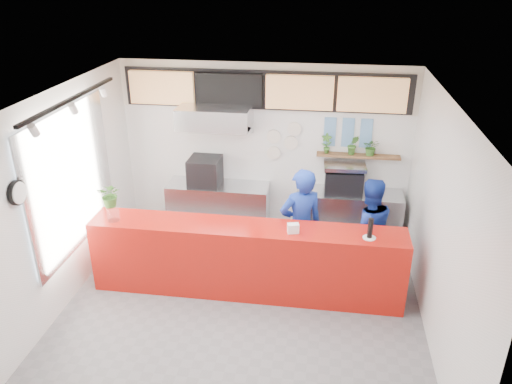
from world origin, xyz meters
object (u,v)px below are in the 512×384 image
Objects in this scene: espresso_machine at (344,181)px; staff_right at (367,230)px; pepper_mill at (370,228)px; service_counter at (246,260)px; staff_center at (301,226)px; panini_oven at (205,171)px.

espresso_machine is 0.38× the size of staff_right.
espresso_machine is at bearing -86.53° from staff_right.
staff_right is 5.91× the size of pepper_mill.
pepper_mill is at bearing -3.09° from service_counter.
service_counter is 15.97× the size of pepper_mill.
staff_center is 6.45× the size of pepper_mill.
pepper_mill is at bearing 73.95° from staff_right.
service_counter is at bearing -59.21° from panini_oven.
staff_center reaches higher than staff_right.
staff_center reaches higher than espresso_machine.
espresso_machine is 1.48m from staff_center.
panini_oven is 2.40m from espresso_machine.
staff_right is (1.73, 0.61, 0.28)m from service_counter.
espresso_machine is 1.92m from pepper_mill.
panini_oven is at bearing -36.30° from staff_right.
service_counter is 1.84m from pepper_mill.
service_counter is at bearing -129.06° from espresso_machine.
service_counter is 1.86m from staff_right.
panini_oven is 2.22m from staff_center.
staff_center is (0.75, 0.47, 0.36)m from service_counter.
staff_center is at bearing -4.89° from staff_right.
staff_center is 1.00m from staff_right.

